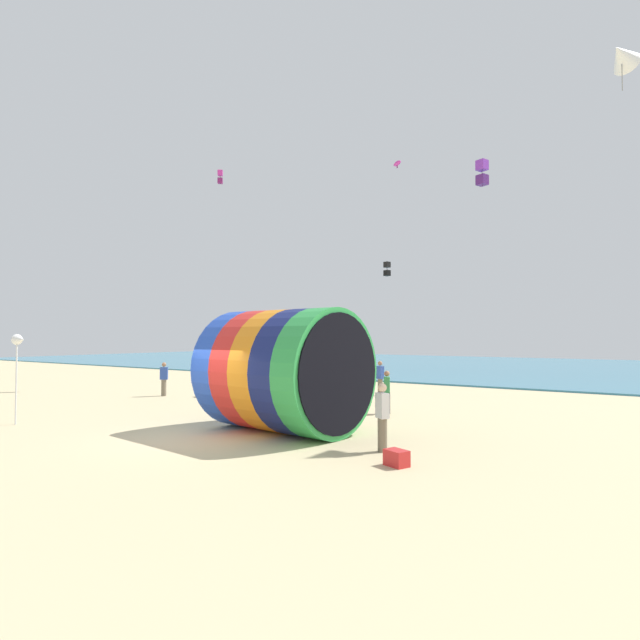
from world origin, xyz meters
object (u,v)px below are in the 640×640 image
(bystander_far_left, at_px, (387,392))
(cooler_box, at_px, (397,458))
(beach_flag, at_px, (20,344))
(kite_handler, at_px, (382,416))
(kite_black_box, at_px, (387,269))
(kite_white_delta, at_px, (622,56))
(kite_magenta_parafoil, at_px, (397,163))
(kite_purple_box, at_px, (482,173))
(giant_inflatable_tube, at_px, (284,370))
(kite_magenta_box, at_px, (220,177))
(bystander_mid_beach, at_px, (164,379))
(bystander_near_water, at_px, (380,378))

(bystander_far_left, xyz_separation_m, cooler_box, (3.52, -6.71, -0.63))
(beach_flag, relative_size, cooler_box, 5.71)
(kite_handler, height_order, kite_black_box, kite_black_box)
(kite_handler, bearing_deg, bystander_far_left, 115.01)
(kite_white_delta, height_order, beach_flag, kite_white_delta)
(kite_magenta_parafoil, bearing_deg, kite_purple_box, -16.42)
(kite_handler, height_order, beach_flag, beach_flag)
(kite_purple_box, relative_size, cooler_box, 2.45)
(giant_inflatable_tube, distance_m, cooler_box, 5.18)
(kite_handler, xyz_separation_m, bystander_far_left, (-2.63, 5.64, -0.07))
(giant_inflatable_tube, xyz_separation_m, kite_purple_box, (2.73, 11.85, 8.86))
(kite_white_delta, relative_size, bystander_far_left, 1.05)
(kite_purple_box, distance_m, kite_white_delta, 8.08)
(bystander_far_left, height_order, beach_flag, beach_flag)
(kite_magenta_parafoil, xyz_separation_m, cooler_box, (6.95, -15.14, -12.42))
(kite_magenta_box, relative_size, bystander_mid_beach, 0.52)
(kite_magenta_box, relative_size, kite_purple_box, 0.66)
(kite_magenta_box, bearing_deg, kite_handler, -32.27)
(kite_black_box, relative_size, beach_flag, 0.27)
(kite_magenta_box, height_order, beach_flag, kite_magenta_box)
(kite_black_box, relative_size, cooler_box, 1.56)
(kite_magenta_parafoil, relative_size, cooler_box, 1.56)
(bystander_near_water, relative_size, cooler_box, 3.24)
(kite_handler, bearing_deg, kite_magenta_box, 147.73)
(kite_handler, relative_size, bystander_far_left, 1.07)
(bystander_near_water, distance_m, bystander_far_left, 5.64)
(kite_purple_box, distance_m, kite_magenta_parafoil, 5.66)
(kite_black_box, distance_m, beach_flag, 17.47)
(bystander_near_water, xyz_separation_m, beach_flag, (-6.15, -13.79, 1.78))
(kite_handler, bearing_deg, kite_black_box, 115.48)
(bystander_mid_beach, xyz_separation_m, cooler_box, (14.96, -5.68, -0.65))
(kite_magenta_box, bearing_deg, bystander_mid_beach, -72.92)
(kite_purple_box, distance_m, bystander_near_water, 11.00)
(bystander_near_water, bearing_deg, giant_inflatable_tube, -80.05)
(kite_black_box, bearing_deg, kite_purple_box, -3.93)
(kite_magenta_parafoil, xyz_separation_m, beach_flag, (-5.49, -17.31, -9.96))
(bystander_mid_beach, bearing_deg, kite_magenta_parafoil, 49.75)
(kite_purple_box, xyz_separation_m, beach_flag, (-10.61, -15.80, -8.08))
(bystander_mid_beach, distance_m, cooler_box, 16.02)
(kite_magenta_parafoil, distance_m, bystander_mid_beach, 17.10)
(cooler_box, bearing_deg, kite_purple_box, 97.64)
(giant_inflatable_tube, height_order, kite_handler, giant_inflatable_tube)
(giant_inflatable_tube, bearing_deg, kite_purple_box, 77.02)
(bystander_mid_beach, xyz_separation_m, bystander_far_left, (11.44, 1.03, -0.01))
(kite_black_box, bearing_deg, giant_inflatable_tube, -78.51)
(kite_white_delta, height_order, bystander_mid_beach, kite_white_delta)
(kite_handler, relative_size, beach_flag, 0.58)
(kite_magenta_parafoil, bearing_deg, kite_black_box, -94.76)
(giant_inflatable_tube, relative_size, kite_black_box, 5.81)
(giant_inflatable_tube, relative_size, kite_magenta_box, 5.62)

